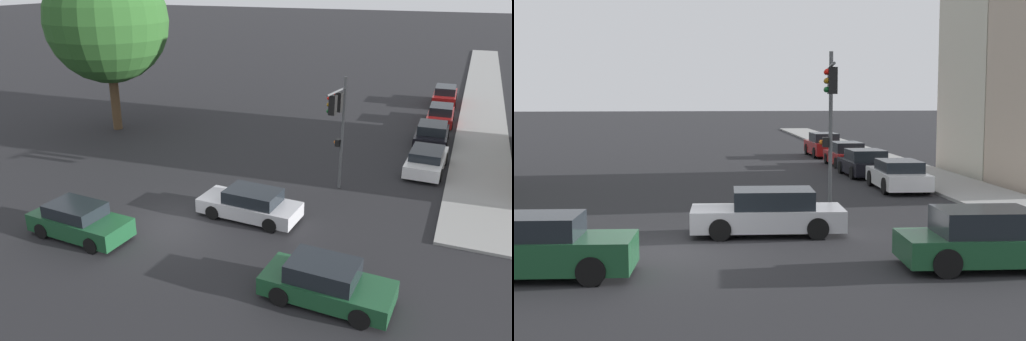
# 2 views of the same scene
# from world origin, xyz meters

# --- Properties ---
(ground_plane) EXTENTS (300.00, 300.00, 0.00)m
(ground_plane) POSITION_xyz_m (0.00, 0.00, 0.00)
(ground_plane) COLOR black
(sidewalk_strip) EXTENTS (3.22, 60.00, 0.12)m
(sidewalk_strip) POSITION_xyz_m (11.96, 32.77, 0.06)
(sidewalk_strip) COLOR gray
(sidewalk_strip) RESTS_ON ground_plane
(street_tree) EXTENTS (7.91, 7.91, 11.16)m
(street_tree) POSITION_xyz_m (-11.30, 10.94, 7.19)
(street_tree) COLOR #4C3823
(street_tree) RESTS_ON ground_plane
(traffic_signal) EXTENTS (0.56, 2.26, 5.56)m
(traffic_signal) POSITION_xyz_m (5.33, 6.27, 3.84)
(traffic_signal) COLOR #515456
(traffic_signal) RESTS_ON ground_plane
(crossing_car_0) EXTENTS (4.48, 2.07, 1.32)m
(crossing_car_0) POSITION_xyz_m (2.74, 2.09, 0.63)
(crossing_car_0) COLOR #B7B7BC
(crossing_car_0) RESTS_ON ground_plane
(crossing_car_1) EXTENTS (4.31, 2.01, 1.41)m
(crossing_car_1) POSITION_xyz_m (-2.90, -2.20, 0.67)
(crossing_car_1) COLOR #194728
(crossing_car_1) RESTS_ON ground_plane
(crossing_car_2) EXTENTS (4.29, 2.08, 1.41)m
(crossing_car_2) POSITION_xyz_m (7.44, -2.44, 0.66)
(crossing_car_2) COLOR #194728
(crossing_car_2) RESTS_ON ground_plane
(parked_car_0) EXTENTS (2.04, 4.47, 1.28)m
(parked_car_0) POSITION_xyz_m (9.19, 11.04, 0.63)
(parked_car_0) COLOR silver
(parked_car_0) RESTS_ON ground_plane
(parked_car_1) EXTENTS (2.08, 4.15, 1.34)m
(parked_car_1) POSITION_xyz_m (8.99, 16.17, 0.63)
(parked_car_1) COLOR black
(parked_car_1) RESTS_ON ground_plane
(parked_car_2) EXTENTS (1.91, 4.36, 1.37)m
(parked_car_2) POSITION_xyz_m (9.13, 21.24, 0.64)
(parked_car_2) COLOR maroon
(parked_car_2) RESTS_ON ground_plane
(parked_car_3) EXTENTS (1.94, 4.65, 1.54)m
(parked_car_3) POSITION_xyz_m (8.97, 27.45, 0.73)
(parked_car_3) COLOR maroon
(parked_car_3) RESTS_ON ground_plane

